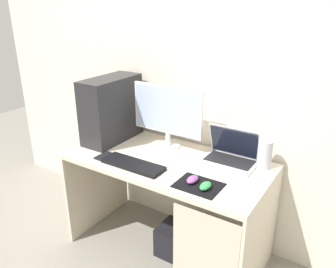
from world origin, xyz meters
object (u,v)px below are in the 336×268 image
pc_tower (112,109)px  speaker (265,154)px  laptop (231,155)px  cell_phone (104,156)px  subwoofer (175,240)px  monitor (167,114)px  mouse_left (193,179)px  keyboard (133,164)px  mouse_right (205,186)px

pc_tower → speaker: 1.13m
pc_tower → laptop: (0.90, 0.12, -0.19)m
cell_phone → subwoofer: cell_phone is taller
laptop → cell_phone: 0.84m
monitor → speaker: (0.68, 0.05, -0.15)m
speaker → laptop: bearing=-171.9°
monitor → laptop: size_ratio=1.56×
laptop → subwoofer: 0.76m
speaker → cell_phone: bearing=-156.2°
cell_phone → mouse_left: bearing=1.3°
mouse_left → monitor: bearing=138.4°
keyboard → mouse_left: size_ratio=4.38×
keyboard → cell_phone: 0.25m
monitor → laptop: bearing=2.3°
pc_tower → mouse_left: size_ratio=4.97×
laptop → mouse_left: 0.38m
keyboard → subwoofer: bearing=43.9°
speaker → subwoofer: bearing=-155.1°
pc_tower → speaker: (1.11, 0.15, -0.14)m
monitor → keyboard: size_ratio=1.29×
subwoofer → keyboard: bearing=-136.1°
monitor → laptop: monitor is taller
pc_tower → speaker: size_ratio=2.59×
speaker → monitor: bearing=-175.9°
monitor → mouse_left: size_ratio=5.63×
speaker → cell_phone: size_ratio=1.42×
speaker → subwoofer: (-0.50, -0.23, -0.71)m
pc_tower → subwoofer: pc_tower is taller
pc_tower → monitor: bearing=13.1°
keyboard → mouse_left: mouse_left is taller
mouse_right → subwoofer: mouse_right is taller
laptop → mouse_left: laptop is taller
cell_phone → pc_tower: bearing=119.7°
laptop → speaker: 0.22m
keyboard → subwoofer: keyboard is taller
laptop → keyboard: size_ratio=0.83×
pc_tower → keyboard: (0.40, -0.28, -0.22)m
mouse_right → subwoofer: (-0.31, 0.20, -0.64)m
keyboard → laptop: bearing=38.7°
pc_tower → subwoofer: size_ratio=2.16×
keyboard → mouse_left: (0.42, 0.02, 0.01)m
speaker → keyboard: speaker is taller
monitor → subwoofer: monitor is taller
mouse_left → cell_phone: (-0.67, -0.02, -0.02)m
laptop → monitor: bearing=-177.7°
pc_tower → keyboard: bearing=-34.4°
mouse_left → speaker: bearing=54.9°
subwoofer → mouse_right: bearing=-31.8°
mouse_left → mouse_right: bearing=-14.7°
laptop → cell_phone: laptop is taller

